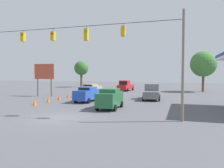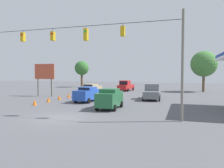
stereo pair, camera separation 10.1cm
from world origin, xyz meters
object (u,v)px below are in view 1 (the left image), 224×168
(overhead_signal_span, at_px, (70,54))
(pickup_truck_grey_oncoming_far, at_px, (152,92))
(traffic_cone_farthest, at_px, (83,92))
(traffic_cone_fourth, at_px, (68,95))
(traffic_cone_second, at_px, (48,99))
(sedan_green_crossing_near, at_px, (110,98))
(sedan_blue_withflow_mid, at_px, (88,94))
(tree_horizon_right, at_px, (203,64))
(pickup_truck_red_withflow_deep, at_px, (125,86))
(sedan_tan_withflow_far, at_px, (91,90))
(traffic_cone_fifth, at_px, (77,94))
(traffic_cone_nearest, at_px, (35,102))
(roadside_billboard, at_px, (44,73))
(tree_horizon_left, at_px, (81,68))
(traffic_cone_third, at_px, (59,97))

(overhead_signal_span, relative_size, pickup_truck_grey_oncoming_far, 3.64)
(pickup_truck_grey_oncoming_far, relative_size, traffic_cone_farthest, 7.93)
(pickup_truck_grey_oncoming_far, bearing_deg, traffic_cone_fourth, 7.33)
(traffic_cone_second, bearing_deg, sedan_green_crossing_near, 164.23)
(sedan_blue_withflow_mid, bearing_deg, pickup_truck_grey_oncoming_far, -147.31)
(traffic_cone_fourth, xyz_separation_m, tree_horizon_right, (-19.79, -17.00, 5.03))
(tree_horizon_right, bearing_deg, pickup_truck_red_withflow_deep, 8.64)
(pickup_truck_red_withflow_deep, relative_size, pickup_truck_grey_oncoming_far, 1.02)
(pickup_truck_red_withflow_deep, distance_m, pickup_truck_grey_oncoming_far, 14.96)
(sedan_tan_withflow_far, distance_m, pickup_truck_grey_oncoming_far, 9.88)
(traffic_cone_second, xyz_separation_m, tree_horizon_right, (-19.73, -22.15, 5.03))
(traffic_cone_fifth, distance_m, tree_horizon_right, 24.96)
(traffic_cone_nearest, xyz_separation_m, traffic_cone_farthest, (0.23, -13.10, 0.00))
(sedan_green_crossing_near, bearing_deg, sedan_tan_withflow_far, -58.08)
(pickup_truck_grey_oncoming_far, distance_m, traffic_cone_second, 13.67)
(sedan_tan_withflow_far, height_order, traffic_cone_second, sedan_tan_withflow_far)
(traffic_cone_fourth, bearing_deg, pickup_truck_grey_oncoming_far, -172.67)
(sedan_green_crossing_near, bearing_deg, roadside_billboard, -32.09)
(sedan_blue_withflow_mid, xyz_separation_m, traffic_cone_farthest, (4.58, -8.35, -0.65))
(sedan_green_crossing_near, xyz_separation_m, pickup_truck_grey_oncoming_far, (-3.00, -9.20, -0.08))
(sedan_tan_withflow_far, relative_size, pickup_truck_grey_oncoming_far, 0.88)
(traffic_cone_fourth, distance_m, tree_horizon_right, 26.57)
(tree_horizon_left, bearing_deg, traffic_cone_third, 109.40)
(sedan_green_crossing_near, distance_m, tree_horizon_right, 27.27)
(sedan_tan_withflow_far, xyz_separation_m, traffic_cone_second, (2.16, 8.31, -0.66))
(traffic_cone_fifth, bearing_deg, overhead_signal_span, 114.84)
(sedan_tan_withflow_far, bearing_deg, sedan_blue_withflow_mid, 110.04)
(traffic_cone_nearest, bearing_deg, traffic_cone_farthest, -89.01)
(sedan_blue_withflow_mid, height_order, traffic_cone_second, sedan_blue_withflow_mid)
(pickup_truck_red_withflow_deep, height_order, sedan_blue_withflow_mid, pickup_truck_red_withflow_deep)
(pickup_truck_red_withflow_deep, bearing_deg, roadside_billboard, 55.18)
(pickup_truck_grey_oncoming_far, relative_size, tree_horizon_right, 0.66)
(pickup_truck_red_withflow_deep, bearing_deg, overhead_signal_span, 93.60)
(roadside_billboard, bearing_deg, tree_horizon_left, -79.17)
(overhead_signal_span, xyz_separation_m, tree_horizon_right, (-13.22, -28.50, 0.12))
(sedan_tan_withflow_far, bearing_deg, traffic_cone_third, 70.31)
(sedan_green_crossing_near, distance_m, sedan_blue_withflow_mid, 6.26)
(sedan_blue_withflow_mid, bearing_deg, tree_horizon_right, -127.02)
(traffic_cone_farthest, bearing_deg, overhead_signal_span, 111.67)
(pickup_truck_grey_oncoming_far, height_order, roadside_billboard, roadside_billboard)
(traffic_cone_nearest, distance_m, tree_horizon_left, 32.57)
(traffic_cone_third, bearing_deg, sedan_blue_withflow_mid, 173.36)
(traffic_cone_third, distance_m, roadside_billboard, 6.83)
(pickup_truck_grey_oncoming_far, relative_size, roadside_billboard, 1.03)
(traffic_cone_fourth, distance_m, roadside_billboard, 5.77)
(overhead_signal_span, relative_size, tree_horizon_left, 2.80)
(traffic_cone_second, bearing_deg, traffic_cone_farthest, -89.47)
(sedan_green_crossing_near, xyz_separation_m, tree_horizon_right, (-10.83, -24.66, 4.30))
(tree_horizon_left, bearing_deg, traffic_cone_fourth, 111.22)
(sedan_tan_withflow_far, relative_size, traffic_cone_third, 6.94)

